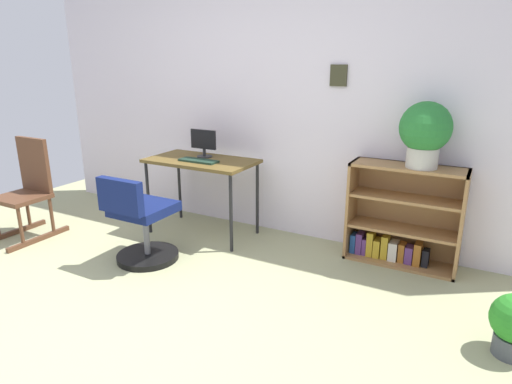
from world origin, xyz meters
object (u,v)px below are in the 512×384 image
at_px(desk, 201,166).
at_px(rocking_chair, 28,188).
at_px(office_chair, 141,224).
at_px(potted_plant_on_shelf, 425,131).
at_px(bookshelf_low, 402,220).
at_px(keyboard, 199,161).
at_px(monitor, 204,143).

distance_m(desk, rocking_chair, 1.66).
relative_size(desk, rocking_chair, 1.09).
xyz_separation_m(office_chair, potted_plant_on_shelf, (2.00, 0.98, 0.79)).
bearing_deg(bookshelf_low, potted_plant_on_shelf, -26.73).
relative_size(keyboard, rocking_chair, 0.40).
bearing_deg(keyboard, rocking_chair, -153.02).
relative_size(desk, bookshelf_low, 1.14).
xyz_separation_m(desk, office_chair, (-0.08, -0.77, -0.34)).
bearing_deg(monitor, bookshelf_low, 5.54).
bearing_deg(rocking_chair, potted_plant_on_shelf, 17.36).
bearing_deg(bookshelf_low, rocking_chair, -161.18).
distance_m(desk, bookshelf_low, 1.85).
bearing_deg(desk, bookshelf_low, 8.51).
bearing_deg(rocking_chair, desk, 30.30).
xyz_separation_m(desk, keyboard, (0.03, -0.09, 0.07)).
xyz_separation_m(monitor, potted_plant_on_shelf, (1.95, 0.12, 0.24)).
height_order(monitor, rocking_chair, monitor).
relative_size(rocking_chair, potted_plant_on_shelf, 1.85).
height_order(keyboard, rocking_chair, rocking_chair).
relative_size(desk, monitor, 3.75).
height_order(desk, keyboard, keyboard).
relative_size(desk, office_chair, 1.33).
relative_size(bookshelf_low, potted_plant_on_shelf, 1.76).
xyz_separation_m(desk, potted_plant_on_shelf, (1.92, 0.21, 0.44)).
distance_m(desk, monitor, 0.23).
xyz_separation_m(monitor, office_chair, (-0.04, -0.86, -0.55)).
relative_size(office_chair, rocking_chair, 0.82).
relative_size(office_chair, bookshelf_low, 0.86).
bearing_deg(potted_plant_on_shelf, desk, -173.63).
relative_size(keyboard, bookshelf_low, 0.42).
xyz_separation_m(office_chair, bookshelf_low, (1.89, 1.04, 0.04)).
bearing_deg(bookshelf_low, desk, -171.49).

